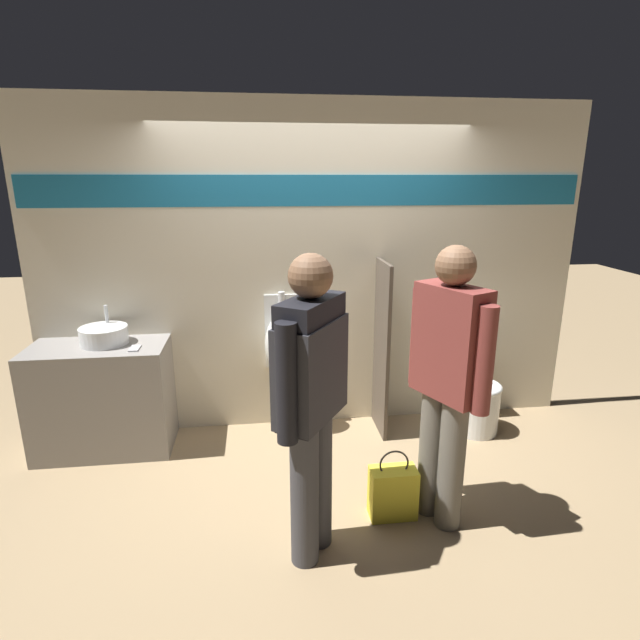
{
  "coord_description": "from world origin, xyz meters",
  "views": [
    {
      "loc": [
        -0.46,
        -3.46,
        2.1
      ],
      "look_at": [
        0.0,
        0.17,
        1.05
      ],
      "focal_mm": 28.0,
      "sensor_mm": 36.0,
      "label": 1
    }
  ],
  "objects_px": {
    "toilet": "(474,394)",
    "sink_basin": "(104,335)",
    "person_in_vest": "(311,390)",
    "cell_phone": "(135,348)",
    "urinal_near_counter": "(283,344)",
    "person_with_lanyard": "(447,377)",
    "shopping_bag": "(393,492)"
  },
  "relations": [
    {
      "from": "toilet",
      "to": "sink_basin",
      "type": "bearing_deg",
      "value": 178.33
    },
    {
      "from": "sink_basin",
      "to": "person_in_vest",
      "type": "xyz_separation_m",
      "value": [
        1.45,
        -1.4,
        0.08
      ]
    },
    {
      "from": "sink_basin",
      "to": "toilet",
      "type": "height_order",
      "value": "sink_basin"
    },
    {
      "from": "cell_phone",
      "to": "urinal_near_counter",
      "type": "distance_m",
      "value": 1.15
    },
    {
      "from": "urinal_near_counter",
      "to": "person_with_lanyard",
      "type": "distance_m",
      "value": 1.58
    },
    {
      "from": "urinal_near_counter",
      "to": "person_with_lanyard",
      "type": "bearing_deg",
      "value": -54.64
    },
    {
      "from": "sink_basin",
      "to": "shopping_bag",
      "type": "height_order",
      "value": "sink_basin"
    },
    {
      "from": "person_in_vest",
      "to": "person_with_lanyard",
      "type": "height_order",
      "value": "same"
    },
    {
      "from": "cell_phone",
      "to": "person_in_vest",
      "type": "bearing_deg",
      "value": -46.14
    },
    {
      "from": "cell_phone",
      "to": "toilet",
      "type": "height_order",
      "value": "toilet"
    },
    {
      "from": "toilet",
      "to": "person_in_vest",
      "type": "xyz_separation_m",
      "value": [
        -1.55,
        -1.31,
        0.7
      ]
    },
    {
      "from": "cell_phone",
      "to": "person_with_lanyard",
      "type": "xyz_separation_m",
      "value": [
        2.02,
        -1.04,
        0.09
      ]
    },
    {
      "from": "cell_phone",
      "to": "sink_basin",
      "type": "bearing_deg",
      "value": 148.3
    },
    {
      "from": "toilet",
      "to": "person_with_lanyard",
      "type": "bearing_deg",
      "value": -122.79
    },
    {
      "from": "urinal_near_counter",
      "to": "shopping_bag",
      "type": "height_order",
      "value": "urinal_near_counter"
    },
    {
      "from": "urinal_near_counter",
      "to": "toilet",
      "type": "xyz_separation_m",
      "value": [
        1.62,
        -0.16,
        -0.47
      ]
    },
    {
      "from": "cell_phone",
      "to": "shopping_bag",
      "type": "height_order",
      "value": "cell_phone"
    },
    {
      "from": "person_in_vest",
      "to": "person_with_lanyard",
      "type": "relative_size",
      "value": 1.0
    },
    {
      "from": "urinal_near_counter",
      "to": "shopping_bag",
      "type": "distance_m",
      "value": 1.5
    },
    {
      "from": "sink_basin",
      "to": "toilet",
      "type": "xyz_separation_m",
      "value": [
        3.0,
        -0.09,
        -0.62
      ]
    },
    {
      "from": "toilet",
      "to": "shopping_bag",
      "type": "relative_size",
      "value": 1.92
    },
    {
      "from": "sink_basin",
      "to": "toilet",
      "type": "bearing_deg",
      "value": -1.67
    },
    {
      "from": "urinal_near_counter",
      "to": "shopping_bag",
      "type": "relative_size",
      "value": 2.57
    },
    {
      "from": "sink_basin",
      "to": "toilet",
      "type": "relative_size",
      "value": 0.4
    },
    {
      "from": "person_with_lanyard",
      "to": "urinal_near_counter",
      "type": "bearing_deg",
      "value": 9.83
    },
    {
      "from": "cell_phone",
      "to": "shopping_bag",
      "type": "relative_size",
      "value": 0.3
    },
    {
      "from": "sink_basin",
      "to": "urinal_near_counter",
      "type": "height_order",
      "value": "urinal_near_counter"
    },
    {
      "from": "person_with_lanyard",
      "to": "shopping_bag",
      "type": "distance_m",
      "value": 0.84
    },
    {
      "from": "person_with_lanyard",
      "to": "toilet",
      "type": "bearing_deg",
      "value": -58.32
    },
    {
      "from": "toilet",
      "to": "person_in_vest",
      "type": "distance_m",
      "value": 2.15
    },
    {
      "from": "person_with_lanyard",
      "to": "shopping_bag",
      "type": "bearing_deg",
      "value": 54.69
    },
    {
      "from": "urinal_near_counter",
      "to": "toilet",
      "type": "relative_size",
      "value": 1.34
    }
  ]
}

